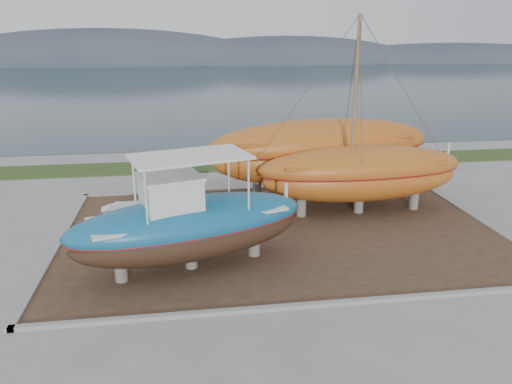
{
  "coord_description": "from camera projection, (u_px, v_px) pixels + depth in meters",
  "views": [
    {
      "loc": [
        -3.94,
        -15.41,
        8.23
      ],
      "look_at": [
        -1.09,
        4.0,
        1.88
      ],
      "focal_mm": 35.0,
      "sensor_mm": 36.0,
      "label": 1
    }
  ],
  "objects": [
    {
      "name": "ground",
      "position": [
        303.0,
        276.0,
        17.59
      ],
      "size": [
        140.0,
        140.0,
        0.0
      ],
      "primitive_type": "plane",
      "color": "gray",
      "rests_on": "ground"
    },
    {
      "name": "dirt_patch",
      "position": [
        281.0,
        232.0,
        21.34
      ],
      "size": [
        18.0,
        12.0,
        0.06
      ],
      "primitive_type": "cube",
      "color": "#422D1E",
      "rests_on": "ground"
    },
    {
      "name": "curb_frame",
      "position": [
        281.0,
        231.0,
        21.33
      ],
      "size": [
        18.6,
        12.6,
        0.15
      ],
      "primitive_type": null,
      "color": "gray",
      "rests_on": "ground"
    },
    {
      "name": "grass_strip",
      "position": [
        247.0,
        164.0,
        32.16
      ],
      "size": [
        44.0,
        3.0,
        0.08
      ],
      "primitive_type": "cube",
      "color": "#284219",
      "rests_on": "ground"
    },
    {
      "name": "sea",
      "position": [
        205.0,
        82.0,
        83.47
      ],
      "size": [
        260.0,
        100.0,
        0.04
      ],
      "primitive_type": null,
      "color": "#1B3136",
      "rests_on": "ground"
    },
    {
      "name": "mountain_ridge",
      "position": [
        195.0,
        63.0,
        135.24
      ],
      "size": [
        200.0,
        36.0,
        20.0
      ],
      "primitive_type": null,
      "color": "#333D49",
      "rests_on": "ground"
    },
    {
      "name": "blue_caique",
      "position": [
        189.0,
        213.0,
        17.47
      ],
      "size": [
        9.05,
        4.98,
        4.16
      ],
      "primitive_type": null,
      "rotation": [
        0.0,
        0.0,
        0.28
      ],
      "color": "#16608E",
      "rests_on": "dirt_patch"
    },
    {
      "name": "white_dinghy",
      "position": [
        149.0,
        217.0,
        21.16
      ],
      "size": [
        4.45,
        2.62,
        1.26
      ],
      "primitive_type": null,
      "rotation": [
        0.0,
        0.0,
        -0.27
      ],
      "color": "silver",
      "rests_on": "dirt_patch"
    },
    {
      "name": "orange_sailboat",
      "position": [
        364.0,
        119.0,
        22.24
      ],
      "size": [
        9.77,
        3.17,
        8.87
      ],
      "primitive_type": null,
      "rotation": [
        0.0,
        0.0,
        0.03
      ],
      "color": "#AE581A",
      "rests_on": "dirt_patch"
    },
    {
      "name": "orange_bare_hull",
      "position": [
        321.0,
        159.0,
        25.52
      ],
      "size": [
        12.15,
        5.0,
        3.87
      ],
      "primitive_type": null,
      "rotation": [
        0.0,
        0.0,
        0.13
      ],
      "color": "#AE581A",
      "rests_on": "dirt_patch"
    }
  ]
}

